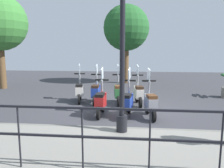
# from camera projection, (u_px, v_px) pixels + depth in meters

# --- Properties ---
(ground_plane) EXTENTS (28.00, 28.00, 0.00)m
(ground_plane) POSITION_uv_depth(u_px,v_px,m) (126.00, 110.00, 7.68)
(ground_plane) COLOR #38383D
(promenade_walkway) EXTENTS (2.20, 20.00, 0.15)m
(promenade_walkway) POSITION_uv_depth(u_px,v_px,m) (120.00, 148.00, 4.57)
(promenade_walkway) COLOR gray
(promenade_walkway) RESTS_ON ground_plane
(fence_railing) EXTENTS (0.04, 16.03, 1.07)m
(fence_railing) POSITION_uv_depth(u_px,v_px,m) (116.00, 128.00, 3.41)
(fence_railing) COLOR black
(fence_railing) RESTS_ON promenade_walkway
(lamp_post_near) EXTENTS (0.26, 0.90, 4.69)m
(lamp_post_near) POSITION_uv_depth(u_px,v_px,m) (123.00, 44.00, 4.97)
(lamp_post_near) COLOR black
(lamp_post_near) RESTS_ON promenade_walkway
(tree_distant) EXTENTS (2.85, 2.85, 4.89)m
(tree_distant) POSITION_uv_depth(u_px,v_px,m) (126.00, 28.00, 13.55)
(tree_distant) COLOR brown
(tree_distant) RESTS_ON ground_plane
(scooter_near_0) EXTENTS (1.23, 0.47, 1.54)m
(scooter_near_0) POSITION_uv_depth(u_px,v_px,m) (150.00, 103.00, 6.77)
(scooter_near_0) COLOR black
(scooter_near_0) RESTS_ON ground_plane
(scooter_near_1) EXTENTS (1.23, 0.45, 1.54)m
(scooter_near_1) POSITION_uv_depth(u_px,v_px,m) (127.00, 102.00, 6.86)
(scooter_near_1) COLOR black
(scooter_near_1) RESTS_ON ground_plane
(scooter_near_2) EXTENTS (1.23, 0.44, 1.54)m
(scooter_near_2) POSITION_uv_depth(u_px,v_px,m) (101.00, 101.00, 6.99)
(scooter_near_2) COLOR black
(scooter_near_2) RESTS_ON ground_plane
(scooter_far_0) EXTENTS (1.23, 0.46, 1.54)m
(scooter_far_0) POSITION_uv_depth(u_px,v_px,m) (139.00, 93.00, 8.34)
(scooter_far_0) COLOR black
(scooter_far_0) RESTS_ON ground_plane
(scooter_far_1) EXTENTS (1.23, 0.44, 1.54)m
(scooter_far_1) POSITION_uv_depth(u_px,v_px,m) (118.00, 92.00, 8.50)
(scooter_far_1) COLOR black
(scooter_far_1) RESTS_ON ground_plane
(scooter_far_2) EXTENTS (1.23, 0.44, 1.54)m
(scooter_far_2) POSITION_uv_depth(u_px,v_px,m) (96.00, 92.00, 8.58)
(scooter_far_2) COLOR black
(scooter_far_2) RESTS_ON ground_plane
(scooter_far_3) EXTENTS (1.22, 0.48, 1.54)m
(scooter_far_3) POSITION_uv_depth(u_px,v_px,m) (79.00, 90.00, 8.84)
(scooter_far_3) COLOR black
(scooter_far_3) RESTS_ON ground_plane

